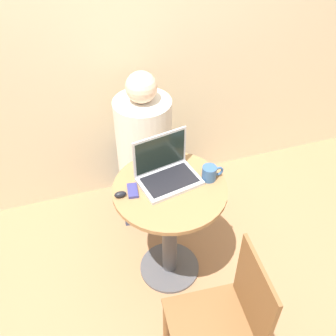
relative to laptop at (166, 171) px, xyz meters
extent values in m
plane|color=#9E704C|center=(0.00, -0.08, -0.82)|extent=(12.00, 12.00, 0.00)
cube|color=beige|center=(0.00, 0.85, 0.48)|extent=(7.00, 0.05, 2.60)
cylinder|color=#4C4C51|center=(0.00, -0.08, -0.81)|extent=(0.39, 0.39, 0.02)
cylinder|color=#4C4C51|center=(0.00, -0.08, -0.44)|extent=(0.09, 0.09, 0.71)
cylinder|color=olive|center=(0.00, -0.08, -0.07)|extent=(0.64, 0.64, 0.02)
cube|color=#B7B7BC|center=(0.01, -0.04, -0.05)|extent=(0.36, 0.28, 0.02)
cube|color=black|center=(0.01, -0.04, -0.04)|extent=(0.32, 0.23, 0.00)
cube|color=#B7B7BC|center=(-0.01, 0.07, 0.08)|extent=(0.32, 0.07, 0.24)
cube|color=black|center=(-0.01, 0.06, 0.08)|extent=(0.30, 0.06, 0.21)
cube|color=navy|center=(-0.21, -0.05, -0.05)|extent=(0.07, 0.11, 0.02)
ellipsoid|color=black|center=(-0.28, -0.06, -0.04)|extent=(0.06, 0.04, 0.03)
cylinder|color=#335684|center=(0.23, -0.08, -0.02)|extent=(0.08, 0.08, 0.09)
torus|color=#335684|center=(0.28, -0.08, -0.02)|extent=(0.06, 0.01, 0.06)
cylinder|color=brown|center=(-0.18, -0.55, -0.60)|extent=(0.04, 0.04, 0.43)
cylinder|color=brown|center=(0.18, -0.58, -0.60)|extent=(0.04, 0.04, 0.43)
cube|color=brown|center=(-0.01, -0.75, -0.38)|extent=(0.43, 0.43, 0.02)
cube|color=brown|center=(0.18, -0.76, -0.16)|extent=(0.05, 0.37, 0.43)
cube|color=#3D4766|center=(0.02, 0.60, -0.59)|extent=(0.43, 0.57, 0.45)
cylinder|color=beige|center=(-0.01, 0.47, -0.10)|extent=(0.37, 0.37, 0.54)
sphere|color=beige|center=(-0.01, 0.47, 0.27)|extent=(0.19, 0.19, 0.19)
camera|label=1|loc=(-0.49, -1.55, 1.45)|focal=42.00mm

